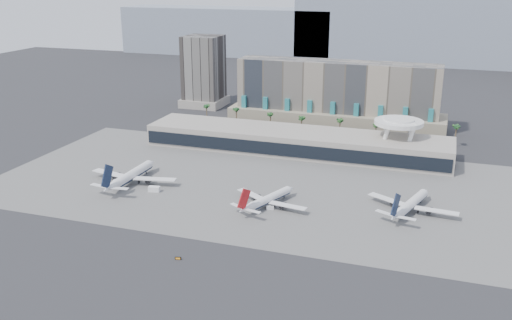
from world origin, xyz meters
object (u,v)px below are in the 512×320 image
(airliner_left, at_px, (131,175))
(airliner_right, at_px, (411,204))
(service_vehicle_a, at_px, (154,189))
(service_vehicle_b, at_px, (270,208))
(taxiway_sign, at_px, (178,258))
(airliner_centre, at_px, (268,199))

(airliner_left, xyz_separation_m, airliner_right, (129.50, 7.45, -0.46))
(service_vehicle_a, xyz_separation_m, service_vehicle_b, (56.90, -2.58, -0.44))
(taxiway_sign, bearing_deg, airliner_left, 117.86)
(service_vehicle_a, bearing_deg, taxiway_sign, -64.79)
(airliner_right, height_order, service_vehicle_a, airliner_right)
(airliner_right, relative_size, service_vehicle_a, 7.75)
(service_vehicle_b, distance_m, taxiway_sign, 55.92)
(airliner_centre, height_order, service_vehicle_b, airliner_centre)
(airliner_left, height_order, airliner_right, airliner_left)
(service_vehicle_b, height_order, taxiway_sign, service_vehicle_b)
(airliner_left, bearing_deg, service_vehicle_a, -21.44)
(airliner_centre, distance_m, service_vehicle_a, 55.10)
(airliner_right, height_order, taxiway_sign, airliner_right)
(airliner_right, bearing_deg, airliner_centre, -150.10)
(airliner_right, bearing_deg, airliner_left, -159.59)
(airliner_left, bearing_deg, airliner_centre, -4.04)
(airliner_left, height_order, service_vehicle_a, airliner_left)
(airliner_centre, relative_size, service_vehicle_b, 11.41)
(airliner_right, relative_size, service_vehicle_b, 12.57)
(taxiway_sign, bearing_deg, service_vehicle_a, 111.57)
(airliner_left, height_order, airliner_centre, airliner_left)
(airliner_centre, distance_m, service_vehicle_b, 4.35)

